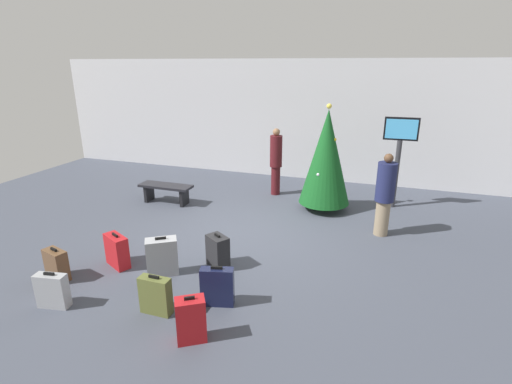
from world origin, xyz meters
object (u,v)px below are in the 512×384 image
at_px(suitcase_2, 117,251).
at_px(suitcase_6, 56,265).
at_px(traveller_0, 276,160).
at_px(suitcase_5, 162,257).
at_px(suitcase_4, 191,320).
at_px(suitcase_1, 218,252).
at_px(traveller_1, 385,193).
at_px(suitcase_0, 52,291).
at_px(flight_info_kiosk, 399,147).
at_px(waiting_bench, 166,190).
at_px(holiday_tree, 326,157).
at_px(suitcase_3, 156,295).
at_px(suitcase_7, 217,287).

height_order(suitcase_2, suitcase_6, suitcase_2).
bearing_deg(traveller_0, suitcase_5, -98.15).
distance_m(suitcase_4, suitcase_6, 2.84).
xyz_separation_m(traveller_0, suitcase_1, (0.12, -4.08, -0.66)).
bearing_deg(suitcase_4, suitcase_6, 167.51).
bearing_deg(suitcase_2, suitcase_4, -31.46).
relative_size(traveller_1, suitcase_0, 3.07).
bearing_deg(suitcase_2, suitcase_6, -133.86).
bearing_deg(suitcase_4, flight_info_kiosk, 67.46).
height_order(traveller_1, suitcase_1, traveller_1).
bearing_deg(waiting_bench, holiday_tree, 12.24).
distance_m(suitcase_3, suitcase_5, 1.07).
height_order(suitcase_6, suitcase_7, suitcase_7).
bearing_deg(suitcase_6, suitcase_3, -7.34).
bearing_deg(flight_info_kiosk, holiday_tree, -155.99).
distance_m(traveller_0, suitcase_6, 5.77).
height_order(suitcase_0, suitcase_5, suitcase_5).
relative_size(suitcase_2, suitcase_7, 0.97).
distance_m(holiday_tree, suitcase_1, 3.74).
height_order(traveller_0, suitcase_0, traveller_0).
distance_m(flight_info_kiosk, waiting_bench, 5.77).
bearing_deg(traveller_0, holiday_tree, -26.87).
bearing_deg(flight_info_kiosk, suitcase_7, -115.64).
distance_m(suitcase_0, suitcase_1, 2.56).
bearing_deg(suitcase_3, suitcase_1, 78.63).
height_order(traveller_0, suitcase_7, traveller_0).
height_order(holiday_tree, traveller_0, holiday_tree).
bearing_deg(suitcase_7, suitcase_5, 157.87).
distance_m(suitcase_1, suitcase_5, 0.94).
bearing_deg(suitcase_5, traveller_0, 81.85).
distance_m(suitcase_3, suitcase_6, 2.05).
relative_size(traveller_1, suitcase_7, 2.73).
height_order(suitcase_5, suitcase_7, suitcase_5).
bearing_deg(traveller_1, suitcase_0, -137.26).
height_order(holiday_tree, traveller_1, holiday_tree).
distance_m(flight_info_kiosk, suitcase_4, 6.50).
height_order(flight_info_kiosk, suitcase_5, flight_info_kiosk).
height_order(waiting_bench, suitcase_0, suitcase_0).
bearing_deg(traveller_0, suitcase_2, -108.66).
relative_size(traveller_0, suitcase_3, 3.00).
bearing_deg(traveller_1, holiday_tree, 141.68).
height_order(suitcase_3, suitcase_4, suitcase_4).
relative_size(suitcase_0, suitcase_7, 0.89).
xyz_separation_m(suitcase_1, suitcase_5, (-0.78, -0.52, 0.03)).
bearing_deg(traveller_0, suitcase_3, -91.84).
distance_m(waiting_bench, suitcase_4, 5.28).
bearing_deg(traveller_1, suitcase_7, -123.75).
height_order(traveller_0, suitcase_3, traveller_0).
bearing_deg(suitcase_5, suitcase_6, -156.03).
height_order(suitcase_1, suitcase_3, suitcase_1).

